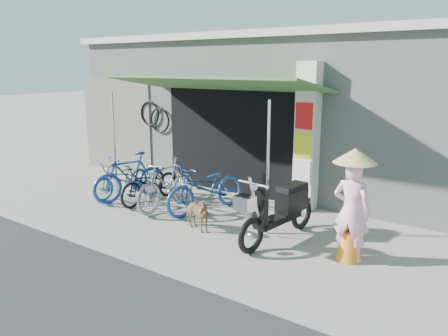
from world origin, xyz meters
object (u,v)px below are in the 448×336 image
Objects in this scene: bike_navy at (207,188)px; nun at (352,206)px; bike_blue at (130,177)px; moped at (280,210)px; bike_teal at (122,178)px; bike_black at (150,183)px; bike_silver at (167,184)px; street_dog at (196,214)px.

bike_navy is 3.24m from nun.
moped is at bearing 13.84° from bike_blue.
bike_teal is 2.27m from bike_navy.
bike_black is at bearing 2.88° from bike_teal.
bike_blue is 3.80m from moped.
bike_black is at bearing 29.44° from bike_blue.
bike_teal is at bearing -160.25° from bike_navy.
moped is (4.18, -0.23, 0.12)m from bike_teal.
bike_silver reaches higher than bike_teal.
bike_navy is at bearing -9.97° from nun.
bike_silver is at bearing -9.76° from bike_black.
bike_black is 2.01m from street_dog.
bike_blue is 0.91× the size of bike_navy.
bike_teal is 0.88m from bike_black.
street_dog is at bearing -13.52° from bike_teal.
bike_navy is (2.26, 0.23, 0.10)m from bike_teal.
bike_black is 0.94× the size of bike_silver.
nun is at bearing 13.00° from bike_blue.
nun is at bearing -67.58° from street_dog.
moped is at bearing -56.59° from street_dog.
bike_teal is 0.94× the size of bike_black.
bike_black is 3.31m from moped.
street_dog is 2.77m from nun.
moped is at bearing -3.71° from bike_black.
bike_teal reaches higher than street_dog.
bike_teal is at bearing -3.31° from nun.
moped is (1.92, -0.46, 0.02)m from bike_navy.
moped is 1.17× the size of nun.
bike_blue reaches higher than bike_navy.
bike_navy reaches higher than bike_teal.
moped is at bearing -5.07° from nun.
bike_teal is 1.47m from bike_silver.
bike_blue reaches higher than bike_black.
bike_navy is 1.10× the size of nun.
moped is (1.44, 0.49, 0.22)m from street_dog.
nun is (5.43, -0.35, 0.46)m from bike_teal.
bike_blue is at bearing -156.27° from bike_navy.
nun is (3.17, -0.58, 0.36)m from bike_navy.
bike_blue is 0.99× the size of bike_silver.
nun is (1.25, -0.12, 0.34)m from moped.
nun is (3.97, -0.27, 0.33)m from bike_silver.
bike_navy is at bearing 173.77° from moped.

